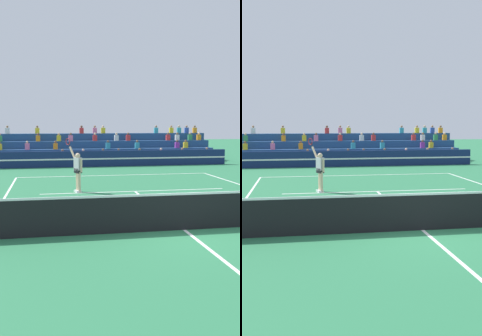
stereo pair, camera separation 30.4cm
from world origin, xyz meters
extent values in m
plane|color=#2D7A4C|center=(0.00, 0.00, 0.00)|extent=(120.00, 120.00, 0.00)
cube|color=white|center=(0.00, 11.90, 0.00)|extent=(11.00, 0.10, 0.01)
cube|color=white|center=(0.00, 6.43, 0.00)|extent=(8.25, 0.10, 0.01)
cube|color=white|center=(0.00, 0.00, 0.00)|extent=(0.10, 12.85, 0.01)
cube|color=black|center=(0.00, 0.00, 0.50)|extent=(11.90, 0.02, 1.00)
cube|color=white|center=(0.00, 0.00, 1.03)|extent=(11.90, 0.04, 0.06)
cube|color=navy|center=(0.00, 16.67, 0.55)|extent=(18.00, 0.24, 1.10)
cube|color=white|center=(0.00, 16.54, 0.55)|extent=(18.00, 0.02, 0.10)
cube|color=navy|center=(0.00, 17.94, 0.28)|extent=(17.82, 0.95, 0.55)
cube|color=pink|center=(4.50, 17.77, 0.77)|extent=(0.32, 0.22, 0.44)
sphere|color=beige|center=(4.50, 17.77, 1.09)|extent=(0.18, 0.18, 0.18)
cube|color=pink|center=(-1.27, 17.77, 0.77)|extent=(0.32, 0.22, 0.44)
sphere|color=beige|center=(-1.27, 17.77, 1.09)|extent=(0.18, 0.18, 0.18)
cube|color=#2D4CA5|center=(8.11, 17.77, 0.77)|extent=(0.32, 0.22, 0.44)
sphere|color=#9E7051|center=(8.11, 17.77, 1.09)|extent=(0.18, 0.18, 0.18)
cube|color=black|center=(0.17, 17.77, 0.77)|extent=(0.32, 0.22, 0.44)
sphere|color=brown|center=(0.17, 17.77, 1.09)|extent=(0.18, 0.18, 0.18)
cube|color=pink|center=(-2.73, 17.77, 0.77)|extent=(0.32, 0.22, 0.44)
sphere|color=brown|center=(-2.73, 17.77, 1.09)|extent=(0.18, 0.18, 0.18)
cube|color=#2D4CA5|center=(1.31, 17.77, 0.77)|extent=(0.32, 0.22, 0.44)
sphere|color=brown|center=(1.31, 17.77, 1.09)|extent=(0.18, 0.18, 0.18)
cube|color=#B2B2B7|center=(6.16, 17.77, 0.77)|extent=(0.32, 0.22, 0.44)
sphere|color=#9E7051|center=(6.16, 17.77, 1.09)|extent=(0.18, 0.18, 0.18)
cube|color=#338C4C|center=(2.87, 17.77, 0.77)|extent=(0.32, 0.22, 0.44)
sphere|color=brown|center=(2.87, 17.77, 1.09)|extent=(0.18, 0.18, 0.18)
cube|color=navy|center=(0.00, 18.89, 0.55)|extent=(17.82, 0.95, 1.10)
cube|color=teal|center=(0.67, 18.72, 1.32)|extent=(0.32, 0.22, 0.44)
sphere|color=brown|center=(0.67, 18.72, 1.64)|extent=(0.18, 0.18, 0.18)
cube|color=yellow|center=(-7.14, 18.72, 1.32)|extent=(0.32, 0.22, 0.44)
sphere|color=brown|center=(-7.14, 18.72, 1.64)|extent=(0.18, 0.18, 0.18)
cube|color=yellow|center=(6.75, 18.72, 1.32)|extent=(0.32, 0.22, 0.44)
sphere|color=brown|center=(6.75, 18.72, 1.64)|extent=(0.18, 0.18, 0.18)
cube|color=purple|center=(6.07, 18.72, 1.32)|extent=(0.32, 0.22, 0.44)
sphere|color=brown|center=(6.07, 18.72, 1.64)|extent=(0.18, 0.18, 0.18)
cube|color=teal|center=(2.91, 18.72, 1.32)|extent=(0.32, 0.22, 0.44)
sphere|color=brown|center=(2.91, 18.72, 1.64)|extent=(0.18, 0.18, 0.18)
cube|color=pink|center=(-5.21, 18.72, 1.32)|extent=(0.32, 0.22, 0.44)
sphere|color=tan|center=(-5.21, 18.72, 1.64)|extent=(0.18, 0.18, 0.18)
cube|color=orange|center=(-3.21, 18.72, 1.32)|extent=(0.32, 0.22, 0.44)
sphere|color=brown|center=(-3.21, 18.72, 1.64)|extent=(0.18, 0.18, 0.18)
cube|color=navy|center=(0.00, 19.84, 0.83)|extent=(17.82, 0.95, 1.65)
cube|color=red|center=(2.40, 19.67, 1.87)|extent=(0.32, 0.22, 0.44)
sphere|color=brown|center=(2.40, 19.67, 2.19)|extent=(0.18, 0.18, 0.18)
cube|color=orange|center=(-4.47, 19.67, 1.87)|extent=(0.32, 0.22, 0.44)
sphere|color=brown|center=(-4.47, 19.67, 2.19)|extent=(0.18, 0.18, 0.18)
cube|color=silver|center=(1.48, 19.67, 1.87)|extent=(0.32, 0.22, 0.44)
sphere|color=beige|center=(1.48, 19.67, 2.19)|extent=(0.18, 0.18, 0.18)
cube|color=red|center=(-0.20, 19.67, 1.87)|extent=(0.32, 0.22, 0.44)
sphere|color=beige|center=(-0.20, 19.67, 2.19)|extent=(0.18, 0.18, 0.18)
cube|color=red|center=(5.63, 19.67, 1.87)|extent=(0.32, 0.22, 0.44)
sphere|color=brown|center=(5.63, 19.67, 2.19)|extent=(0.18, 0.18, 0.18)
cube|color=#338C4C|center=(-7.21, 19.67, 1.87)|extent=(0.32, 0.22, 0.44)
sphere|color=tan|center=(-7.21, 19.67, 2.19)|extent=(0.18, 0.18, 0.18)
cube|color=pink|center=(-2.04, 19.67, 1.87)|extent=(0.32, 0.22, 0.44)
sphere|color=brown|center=(-2.04, 19.67, 2.19)|extent=(0.18, 0.18, 0.18)
cube|color=#338C4C|center=(7.45, 19.67, 1.87)|extent=(0.32, 0.22, 0.44)
sphere|color=tan|center=(7.45, 19.67, 2.19)|extent=(0.18, 0.18, 0.18)
cube|color=silver|center=(6.39, 19.67, 1.87)|extent=(0.32, 0.22, 0.44)
sphere|color=brown|center=(6.39, 19.67, 2.19)|extent=(0.18, 0.18, 0.18)
cube|color=orange|center=(8.20, 19.67, 1.87)|extent=(0.32, 0.22, 0.44)
sphere|color=beige|center=(8.20, 19.67, 2.19)|extent=(0.18, 0.18, 0.18)
cube|color=yellow|center=(-2.93, 19.67, 1.87)|extent=(0.32, 0.22, 0.44)
sphere|color=tan|center=(-2.93, 19.67, 2.19)|extent=(0.18, 0.18, 0.18)
cube|color=navy|center=(0.00, 20.79, 1.10)|extent=(17.82, 0.95, 2.20)
cube|color=orange|center=(8.20, 20.62, 2.42)|extent=(0.32, 0.22, 0.44)
sphere|color=brown|center=(8.20, 20.62, 2.74)|extent=(0.18, 0.18, 0.18)
cube|color=red|center=(-1.14, 20.62, 2.42)|extent=(0.32, 0.22, 0.44)
sphere|color=brown|center=(-1.14, 20.62, 2.74)|extent=(0.18, 0.18, 0.18)
cube|color=silver|center=(-6.75, 20.62, 2.42)|extent=(0.32, 0.22, 0.44)
sphere|color=#9E7051|center=(-6.75, 20.62, 2.74)|extent=(0.18, 0.18, 0.18)
cube|color=yellow|center=(-4.53, 20.62, 2.42)|extent=(0.32, 0.22, 0.44)
sphere|color=#9E7051|center=(-4.53, 20.62, 2.74)|extent=(0.18, 0.18, 0.18)
cube|color=yellow|center=(6.19, 20.62, 2.42)|extent=(0.32, 0.22, 0.44)
sphere|color=#9E7051|center=(6.19, 20.62, 2.74)|extent=(0.18, 0.18, 0.18)
cube|color=teal|center=(6.84, 20.62, 2.42)|extent=(0.32, 0.22, 0.44)
sphere|color=tan|center=(6.84, 20.62, 2.74)|extent=(0.18, 0.18, 0.18)
cube|color=#2D4CA5|center=(7.50, 20.62, 2.42)|extent=(0.32, 0.22, 0.44)
sphere|color=#9E7051|center=(7.50, 20.62, 2.74)|extent=(0.18, 0.18, 0.18)
cube|color=pink|center=(-0.09, 20.62, 2.42)|extent=(0.32, 0.22, 0.44)
sphere|color=#9E7051|center=(-0.09, 20.62, 2.74)|extent=(0.18, 0.18, 0.18)
cube|color=teal|center=(4.90, 20.62, 2.42)|extent=(0.32, 0.22, 0.44)
sphere|color=#9E7051|center=(4.90, 20.62, 2.74)|extent=(0.18, 0.18, 0.18)
cube|color=yellow|center=(0.57, 20.62, 2.42)|extent=(0.32, 0.22, 0.44)
sphere|color=beige|center=(0.57, 20.62, 2.74)|extent=(0.18, 0.18, 0.18)
cylinder|color=beige|center=(-2.44, 6.58, 0.45)|extent=(0.14, 0.14, 0.90)
cylinder|color=beige|center=(-2.49, 6.81, 0.45)|extent=(0.14, 0.14, 0.90)
cube|color=black|center=(-2.48, 6.67, 0.94)|extent=(0.34, 0.38, 0.20)
cube|color=#B2B2B7|center=(-2.48, 6.67, 1.24)|extent=(0.36, 0.41, 0.56)
sphere|color=beige|center=(-2.48, 6.67, 1.60)|extent=(0.22, 0.22, 0.22)
cube|color=white|center=(-2.47, 6.56, 0.04)|extent=(0.28, 0.24, 0.09)
cube|color=white|center=(-2.52, 6.79, 0.04)|extent=(0.28, 0.24, 0.09)
cylinder|color=beige|center=(-2.35, 6.47, 1.18)|extent=(0.09, 0.09, 0.56)
cylinder|color=beige|center=(-2.69, 7.00, 1.71)|extent=(0.30, 0.40, 0.54)
cylinder|color=black|center=(-2.81, 7.19, 2.04)|extent=(0.11, 0.14, 0.20)
torus|color=#B21E1E|center=(-2.86, 7.28, 2.18)|extent=(0.25, 0.38, 0.43)
sphere|color=#C6DB33|center=(-1.22, 2.47, 0.03)|extent=(0.07, 0.07, 0.07)
camera|label=1|loc=(-3.72, -10.29, 2.98)|focal=42.00mm
camera|label=2|loc=(-3.42, -10.34, 2.98)|focal=42.00mm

